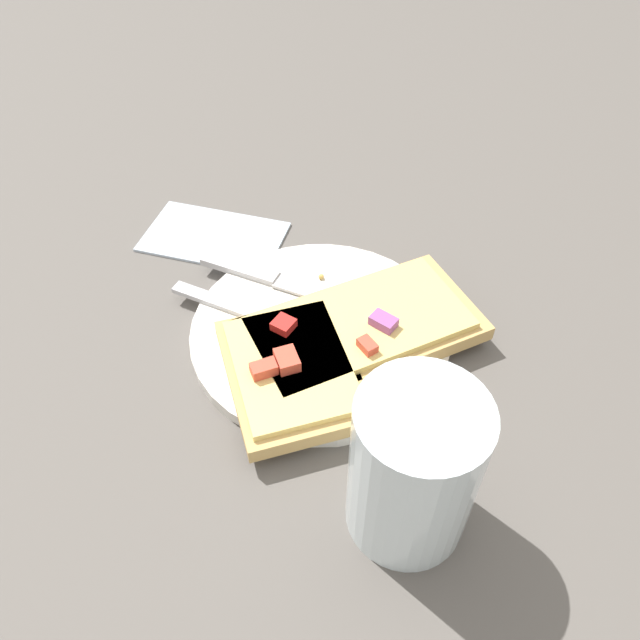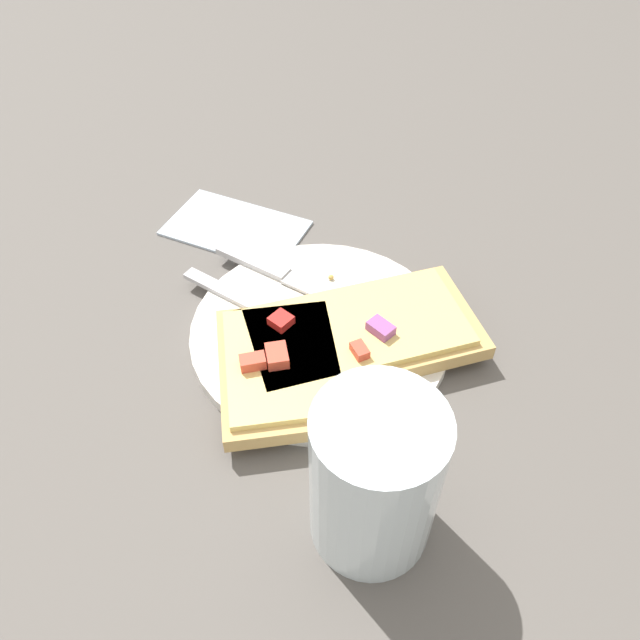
{
  "view_description": "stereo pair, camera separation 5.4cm",
  "coord_description": "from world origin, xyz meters",
  "px_view_note": "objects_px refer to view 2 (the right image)",
  "views": [
    {
      "loc": [
        -0.1,
        0.35,
        0.42
      ],
      "look_at": [
        0.0,
        0.0,
        0.02
      ],
      "focal_mm": 35.0,
      "sensor_mm": 36.0,
      "label": 1
    },
    {
      "loc": [
        -0.15,
        0.34,
        0.42
      ],
      "look_at": [
        0.0,
        0.0,
        0.02
      ],
      "focal_mm": 35.0,
      "sensor_mm": 36.0,
      "label": 2
    }
  ],
  "objects_px": {
    "knife": "(294,279)",
    "pizza_slice_corner": "(282,366)",
    "plate": "(320,332)",
    "drinking_glass": "(375,479)",
    "pizza_slice_main": "(356,337)",
    "fork": "(289,325)",
    "napkin": "(236,227)"
  },
  "relations": [
    {
      "from": "knife",
      "to": "pizza_slice_corner",
      "type": "distance_m",
      "value": 0.11
    },
    {
      "from": "fork",
      "to": "knife",
      "type": "distance_m",
      "value": 0.06
    },
    {
      "from": "pizza_slice_corner",
      "to": "drinking_glass",
      "type": "xyz_separation_m",
      "value": [
        -0.11,
        0.09,
        0.04
      ]
    },
    {
      "from": "plate",
      "to": "napkin",
      "type": "bearing_deg",
      "value": -35.49
    },
    {
      "from": "pizza_slice_main",
      "to": "pizza_slice_corner",
      "type": "distance_m",
      "value": 0.07
    },
    {
      "from": "napkin",
      "to": "plate",
      "type": "bearing_deg",
      "value": 144.51
    },
    {
      "from": "drinking_glass",
      "to": "pizza_slice_corner",
      "type": "bearing_deg",
      "value": -37.91
    },
    {
      "from": "fork",
      "to": "knife",
      "type": "xyz_separation_m",
      "value": [
        0.02,
        -0.05,
        -0.0
      ]
    },
    {
      "from": "knife",
      "to": "drinking_glass",
      "type": "relative_size",
      "value": 1.67
    },
    {
      "from": "knife",
      "to": "pizza_slice_corner",
      "type": "relative_size",
      "value": 1.24
    },
    {
      "from": "knife",
      "to": "pizza_slice_corner",
      "type": "bearing_deg",
      "value": -60.78
    },
    {
      "from": "pizza_slice_corner",
      "to": "drinking_glass",
      "type": "relative_size",
      "value": 1.34
    },
    {
      "from": "plate",
      "to": "drinking_glass",
      "type": "height_order",
      "value": "drinking_glass"
    },
    {
      "from": "knife",
      "to": "pizza_slice_main",
      "type": "bearing_deg",
      "value": -22.71
    },
    {
      "from": "plate",
      "to": "pizza_slice_corner",
      "type": "distance_m",
      "value": 0.06
    },
    {
      "from": "fork",
      "to": "pizza_slice_corner",
      "type": "relative_size",
      "value": 1.27
    },
    {
      "from": "drinking_glass",
      "to": "napkin",
      "type": "relative_size",
      "value": 0.88
    },
    {
      "from": "pizza_slice_main",
      "to": "pizza_slice_corner",
      "type": "height_order",
      "value": "pizza_slice_corner"
    },
    {
      "from": "knife",
      "to": "napkin",
      "type": "bearing_deg",
      "value": 157.2
    },
    {
      "from": "plate",
      "to": "fork",
      "type": "xyz_separation_m",
      "value": [
        0.03,
        0.01,
        0.01
      ]
    },
    {
      "from": "knife",
      "to": "fork",
      "type": "bearing_deg",
      "value": -60.19
    },
    {
      "from": "knife",
      "to": "drinking_glass",
      "type": "xyz_separation_m",
      "value": [
        -0.15,
        0.19,
        0.05
      ]
    },
    {
      "from": "pizza_slice_corner",
      "to": "drinking_glass",
      "type": "distance_m",
      "value": 0.14
    },
    {
      "from": "plate",
      "to": "fork",
      "type": "height_order",
      "value": "fork"
    },
    {
      "from": "plate",
      "to": "fork",
      "type": "bearing_deg",
      "value": 22.06
    },
    {
      "from": "plate",
      "to": "drinking_glass",
      "type": "xyz_separation_m",
      "value": [
        -0.1,
        0.14,
        0.06
      ]
    },
    {
      "from": "fork",
      "to": "drinking_glass",
      "type": "xyz_separation_m",
      "value": [
        -0.13,
        0.13,
        0.05
      ]
    },
    {
      "from": "plate",
      "to": "knife",
      "type": "bearing_deg",
      "value": -43.32
    },
    {
      "from": "fork",
      "to": "napkin",
      "type": "relative_size",
      "value": 1.51
    },
    {
      "from": "plate",
      "to": "fork",
      "type": "relative_size",
      "value": 1.07
    },
    {
      "from": "pizza_slice_corner",
      "to": "drinking_glass",
      "type": "bearing_deg",
      "value": 19.36
    },
    {
      "from": "fork",
      "to": "napkin",
      "type": "height_order",
      "value": "fork"
    }
  ]
}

